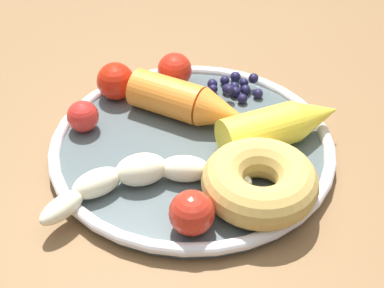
{
  "coord_description": "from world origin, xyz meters",
  "views": [
    {
      "loc": [
        0.24,
        -0.4,
        1.11
      ],
      "look_at": [
        0.05,
        -0.01,
        0.75
      ],
      "focal_mm": 53.85,
      "sensor_mm": 36.0,
      "label": 1
    }
  ],
  "objects_px": {
    "carrot_yellow": "(283,125)",
    "tomato_far": "(192,213)",
    "plate": "(192,146)",
    "donut": "(260,182)",
    "banana": "(143,178)",
    "dining_table": "(158,202)",
    "tomato_mid": "(116,81)",
    "tomato_near": "(83,116)",
    "carrot_orange": "(191,103)",
    "tomato_extra": "(175,70)",
    "blueberry_pile": "(235,87)"
  },
  "relations": [
    {
      "from": "carrot_orange",
      "to": "tomato_extra",
      "type": "bearing_deg",
      "value": 131.17
    },
    {
      "from": "tomato_near",
      "to": "blueberry_pile",
      "type": "bearing_deg",
      "value": 48.53
    },
    {
      "from": "blueberry_pile",
      "to": "tomato_near",
      "type": "distance_m",
      "value": 0.17
    },
    {
      "from": "tomato_extra",
      "to": "banana",
      "type": "bearing_deg",
      "value": -72.58
    },
    {
      "from": "dining_table",
      "to": "donut",
      "type": "xyz_separation_m",
      "value": [
        0.13,
        -0.05,
        0.13
      ]
    },
    {
      "from": "plate",
      "to": "tomato_near",
      "type": "height_order",
      "value": "tomato_near"
    },
    {
      "from": "tomato_mid",
      "to": "carrot_orange",
      "type": "bearing_deg",
      "value": -1.29
    },
    {
      "from": "tomato_mid",
      "to": "tomato_extra",
      "type": "xyz_separation_m",
      "value": [
        0.05,
        0.05,
        -0.0
      ]
    },
    {
      "from": "tomato_mid",
      "to": "banana",
      "type": "bearing_deg",
      "value": -49.4
    },
    {
      "from": "plate",
      "to": "carrot_yellow",
      "type": "relative_size",
      "value": 2.29
    },
    {
      "from": "tomato_extra",
      "to": "carrot_orange",
      "type": "bearing_deg",
      "value": -48.83
    },
    {
      "from": "dining_table",
      "to": "banana",
      "type": "distance_m",
      "value": 0.15
    },
    {
      "from": "banana",
      "to": "donut",
      "type": "bearing_deg",
      "value": 19.21
    },
    {
      "from": "dining_table",
      "to": "carrot_yellow",
      "type": "xyz_separation_m",
      "value": [
        0.12,
        0.04,
        0.13
      ]
    },
    {
      "from": "plate",
      "to": "tomato_extra",
      "type": "relative_size",
      "value": 7.3
    },
    {
      "from": "carrot_orange",
      "to": "tomato_near",
      "type": "xyz_separation_m",
      "value": [
        -0.09,
        -0.06,
        -0.0
      ]
    },
    {
      "from": "banana",
      "to": "carrot_orange",
      "type": "height_order",
      "value": "carrot_orange"
    },
    {
      "from": "tomato_near",
      "to": "tomato_far",
      "type": "bearing_deg",
      "value": -25.62
    },
    {
      "from": "tomato_mid",
      "to": "tomato_extra",
      "type": "distance_m",
      "value": 0.07
    },
    {
      "from": "dining_table",
      "to": "blueberry_pile",
      "type": "distance_m",
      "value": 0.16
    },
    {
      "from": "donut",
      "to": "dining_table",
      "type": "bearing_deg",
      "value": 160.17
    },
    {
      "from": "banana",
      "to": "carrot_yellow",
      "type": "bearing_deg",
      "value": 52.79
    },
    {
      "from": "carrot_yellow",
      "to": "donut",
      "type": "distance_m",
      "value": 0.08
    },
    {
      "from": "plate",
      "to": "banana",
      "type": "bearing_deg",
      "value": -99.05
    },
    {
      "from": "donut",
      "to": "blueberry_pile",
      "type": "height_order",
      "value": "donut"
    },
    {
      "from": "carrot_yellow",
      "to": "tomato_mid",
      "type": "bearing_deg",
      "value": -178.72
    },
    {
      "from": "plate",
      "to": "carrot_orange",
      "type": "height_order",
      "value": "carrot_orange"
    },
    {
      "from": "blueberry_pile",
      "to": "carrot_yellow",
      "type": "bearing_deg",
      "value": -39.09
    },
    {
      "from": "plate",
      "to": "banana",
      "type": "relative_size",
      "value": 1.87
    },
    {
      "from": "carrot_yellow",
      "to": "tomato_near",
      "type": "distance_m",
      "value": 0.2
    },
    {
      "from": "banana",
      "to": "carrot_yellow",
      "type": "height_order",
      "value": "carrot_yellow"
    },
    {
      "from": "carrot_yellow",
      "to": "tomato_far",
      "type": "xyz_separation_m",
      "value": [
        -0.03,
        -0.14,
        -0.0
      ]
    },
    {
      "from": "dining_table",
      "to": "carrot_orange",
      "type": "height_order",
      "value": "carrot_orange"
    },
    {
      "from": "plate",
      "to": "tomato_far",
      "type": "bearing_deg",
      "value": -64.56
    },
    {
      "from": "tomato_far",
      "to": "carrot_orange",
      "type": "bearing_deg",
      "value": 115.83
    },
    {
      "from": "carrot_orange",
      "to": "blueberry_pile",
      "type": "relative_size",
      "value": 2.02
    },
    {
      "from": "plate",
      "to": "tomato_extra",
      "type": "xyz_separation_m",
      "value": [
        -0.06,
        0.09,
        0.02
      ]
    },
    {
      "from": "dining_table",
      "to": "tomato_mid",
      "type": "height_order",
      "value": "tomato_mid"
    },
    {
      "from": "dining_table",
      "to": "tomato_near",
      "type": "distance_m",
      "value": 0.14
    },
    {
      "from": "dining_table",
      "to": "tomato_near",
      "type": "bearing_deg",
      "value": -153.76
    },
    {
      "from": "plate",
      "to": "tomato_mid",
      "type": "distance_m",
      "value": 0.12
    },
    {
      "from": "carrot_orange",
      "to": "tomato_far",
      "type": "bearing_deg",
      "value": -64.17
    },
    {
      "from": "tomato_near",
      "to": "tomato_extra",
      "type": "relative_size",
      "value": 0.84
    },
    {
      "from": "carrot_yellow",
      "to": "donut",
      "type": "bearing_deg",
      "value": -84.7
    },
    {
      "from": "tomato_near",
      "to": "tomato_extra",
      "type": "distance_m",
      "value": 0.12
    },
    {
      "from": "carrot_orange",
      "to": "tomato_extra",
      "type": "xyz_separation_m",
      "value": [
        -0.04,
        0.05,
        -0.0
      ]
    },
    {
      "from": "carrot_orange",
      "to": "carrot_yellow",
      "type": "xyz_separation_m",
      "value": [
        0.1,
        0.01,
        0.0
      ]
    },
    {
      "from": "banana",
      "to": "donut",
      "type": "relative_size",
      "value": 1.47
    },
    {
      "from": "plate",
      "to": "donut",
      "type": "height_order",
      "value": "donut"
    },
    {
      "from": "dining_table",
      "to": "tomato_far",
      "type": "xyz_separation_m",
      "value": [
        0.09,
        -0.11,
        0.13
      ]
    }
  ]
}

